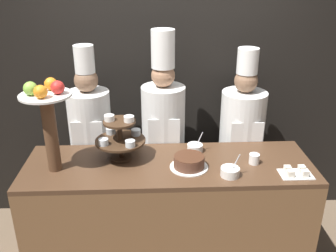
{
  "coord_description": "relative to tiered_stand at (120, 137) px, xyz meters",
  "views": [
    {
      "loc": [
        -0.11,
        -2.04,
        2.28
      ],
      "look_at": [
        0.0,
        0.42,
        1.21
      ],
      "focal_mm": 40.0,
      "sensor_mm": 36.0,
      "label": 1
    }
  ],
  "objects": [
    {
      "name": "wall_back",
      "position": [
        0.35,
        0.79,
        0.26
      ],
      "size": [
        10.0,
        0.06,
        2.8
      ],
      "color": "black",
      "rests_on": "ground_plane"
    },
    {
      "name": "chef_center_left",
      "position": [
        0.33,
        0.42,
        -0.16
      ],
      "size": [
        0.36,
        0.36,
        1.83
      ],
      "color": "#38332D",
      "rests_on": "ground_plane"
    },
    {
      "name": "serving_bowl_far",
      "position": [
        0.56,
        0.09,
        -0.15
      ],
      "size": [
        0.12,
        0.12,
        0.16
      ],
      "color": "white",
      "rests_on": "buffet_counter"
    },
    {
      "name": "chef_left",
      "position": [
        -0.28,
        0.42,
        -0.2
      ],
      "size": [
        0.35,
        0.35,
        1.71
      ],
      "color": "#28282D",
      "rests_on": "ground_plane"
    },
    {
      "name": "cup_white",
      "position": [
        0.96,
        -0.12,
        -0.14
      ],
      "size": [
        0.07,
        0.07,
        0.07
      ],
      "color": "white",
      "rests_on": "buffet_counter"
    },
    {
      "name": "chef_center_right",
      "position": [
        0.99,
        0.42,
        -0.22
      ],
      "size": [
        0.37,
        0.37,
        1.68
      ],
      "color": "#28282D",
      "rests_on": "ground_plane"
    },
    {
      "name": "serving_bowl_near",
      "position": [
        0.75,
        -0.28,
        -0.15
      ],
      "size": [
        0.13,
        0.13,
        0.16
      ],
      "color": "white",
      "rests_on": "buffet_counter"
    },
    {
      "name": "buffet_counter",
      "position": [
        0.35,
        -0.09,
        -0.66
      ],
      "size": [
        2.07,
        0.65,
        0.96
      ],
      "color": "brown",
      "rests_on": "ground_plane"
    },
    {
      "name": "fruit_pedestal",
      "position": [
        -0.45,
        -0.14,
        0.24
      ],
      "size": [
        0.34,
        0.34,
        0.64
      ],
      "color": "brown",
      "rests_on": "buffet_counter"
    },
    {
      "name": "cake_square_tray",
      "position": [
        1.21,
        -0.29,
        -0.16
      ],
      "size": [
        0.22,
        0.15,
        0.05
      ],
      "color": "white",
      "rests_on": "buffet_counter"
    },
    {
      "name": "cake_round",
      "position": [
        0.49,
        -0.16,
        -0.13
      ],
      "size": [
        0.27,
        0.27,
        0.09
      ],
      "color": "white",
      "rests_on": "buffet_counter"
    },
    {
      "name": "tiered_stand",
      "position": [
        0.0,
        0.0,
        0.0
      ],
      "size": [
        0.36,
        0.36,
        0.34
      ],
      "color": "#3D2819",
      "rests_on": "buffet_counter"
    }
  ]
}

